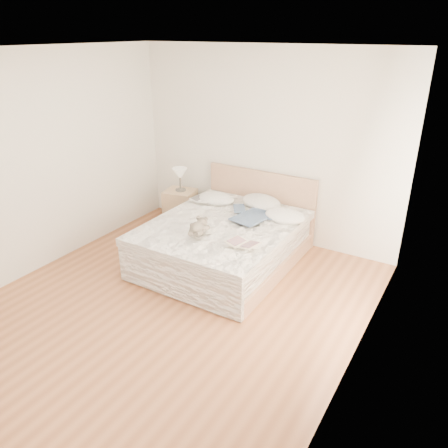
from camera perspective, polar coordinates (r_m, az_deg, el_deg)
The scene contains 16 objects.
floor at distance 5.07m, azimuth -6.82°, elevation -10.46°, with size 4.00×4.50×0.00m, color brown.
ceiling at distance 4.19m, azimuth -8.75°, elevation 21.61°, with size 4.00×4.50×0.00m, color white.
wall_back at distance 6.28m, azimuth 5.30°, elevation 10.07°, with size 4.00×0.02×2.70m, color white.
wall_left at distance 5.87m, azimuth -23.31°, elevation 7.19°, with size 0.02×4.50×2.70m, color white.
wall_right at distance 3.64m, azimuth 17.92°, elevation -1.77°, with size 0.02×4.50×2.70m, color white.
window at distance 3.87m, azimuth 19.06°, elevation 1.28°, with size 0.02×1.30×1.10m, color white.
bed at distance 5.76m, azimuth 0.24°, elevation -2.23°, with size 1.72×2.14×1.00m.
nightstand at distance 6.96m, azimuth -5.71°, elevation 2.19°, with size 0.45×0.40×0.56m, color tan.
table_lamp at distance 6.79m, azimuth -5.77°, elevation 6.42°, with size 0.28×0.28×0.36m.
pillow_left at distance 6.27m, azimuth -1.00°, elevation 3.33°, with size 0.53×0.37×0.16m, color white.
pillow_middle at distance 6.15m, azimuth 4.92°, elevation 2.84°, with size 0.63×0.44×0.19m, color white.
pillow_right at distance 5.73m, azimuth 7.97°, elevation 1.05°, with size 0.55×0.38×0.16m, color white.
blouse at distance 5.69m, azimuth 3.68°, elevation 0.93°, with size 0.57×0.61×0.02m, color navy, non-canonical shape.
photo_book at distance 6.25m, azimuth -2.90°, elevation 3.15°, with size 0.32×0.22×0.02m, color white.
childrens_book at distance 4.97m, azimuth 2.50°, elevation -2.60°, with size 0.35×0.24×0.02m, color #FBEBCD.
teddy_bear at distance 5.21m, azimuth -3.56°, elevation -1.11°, with size 0.22×0.31×0.16m, color #5F554A, non-canonical shape.
Camera 1 is at (2.65, -3.24, 2.87)m, focal length 35.00 mm.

